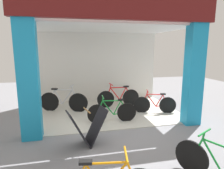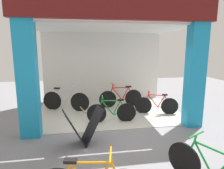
% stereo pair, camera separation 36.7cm
% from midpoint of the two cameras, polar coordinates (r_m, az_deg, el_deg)
% --- Properties ---
extents(ground_plane, '(17.97, 17.97, 0.00)m').
position_cam_midpoint_polar(ground_plane, '(5.63, 0.00, -13.16)').
color(ground_plane, gray).
rests_on(ground_plane, ground).
extents(shop_facade, '(5.18, 3.65, 3.73)m').
position_cam_midpoint_polar(shop_facade, '(6.74, -3.06, 8.12)').
color(shop_facade, beige).
rests_on(shop_facade, ground).
extents(bicycle_inside_0, '(1.69, 0.46, 0.93)m').
position_cam_midpoint_polar(bicycle_inside_0, '(7.61, 0.56, -3.83)').
color(bicycle_inside_0, black).
rests_on(bicycle_inside_0, ground).
extents(bicycle_inside_1, '(1.51, 0.42, 0.83)m').
position_cam_midpoint_polar(bicycle_inside_1, '(6.06, -1.69, -8.03)').
color(bicycle_inside_1, black).
rests_on(bicycle_inside_1, ground).
extents(bicycle_inside_2, '(1.67, 0.65, 0.97)m').
position_cam_midpoint_polar(bicycle_inside_2, '(7.30, -15.34, -4.72)').
color(bicycle_inside_2, black).
rests_on(bicycle_inside_2, ground).
extents(bicycle_inside_3, '(1.44, 0.48, 0.81)m').
position_cam_midpoint_polar(bicycle_inside_3, '(7.02, 10.92, -5.65)').
color(bicycle_inside_3, black).
rests_on(bicycle_inside_3, ground).
extents(bicycle_parked_0, '(0.78, 1.42, 0.87)m').
position_cam_midpoint_polar(bicycle_parked_0, '(3.81, 26.36, -20.87)').
color(bicycle_parked_0, black).
rests_on(bicycle_parked_0, ground).
extents(sandwich_board_sign, '(0.99, 0.66, 0.88)m').
position_cam_midpoint_polar(sandwich_board_sign, '(4.75, -9.48, -12.26)').
color(sandwich_board_sign, black).
rests_on(sandwich_board_sign, ground).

